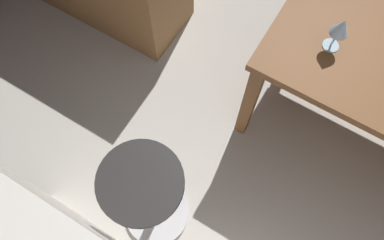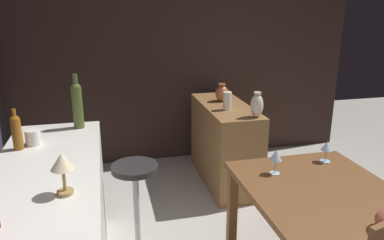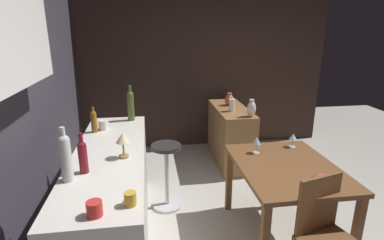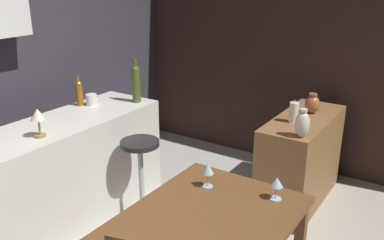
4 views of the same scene
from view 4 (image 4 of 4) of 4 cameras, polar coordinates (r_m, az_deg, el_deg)
name	(u,v)px [view 4 (image 4 of 4)]	position (r m, az deg, el deg)	size (l,w,h in m)	color
wall_side_right	(291,45)	(4.56, 13.31, 9.87)	(0.10, 4.40, 2.60)	#33231E
dining_table	(206,232)	(2.45, 1.90, -15.01)	(1.12, 0.87, 0.74)	brown
kitchen_counter	(50,180)	(3.58, -18.78, -7.79)	(2.10, 0.60, 0.90)	silver
sideboard_cabinet	(300,160)	(3.95, 14.52, -5.30)	(1.10, 0.44, 0.82)	olive
bar_stool	(141,179)	(3.57, -6.90, -7.94)	(0.34, 0.34, 0.73)	#262323
wine_glass_left	(277,183)	(2.56, 11.45, -8.40)	(0.08, 0.08, 0.14)	silver
wine_glass_right	(208,169)	(2.64, 2.18, -6.69)	(0.07, 0.07, 0.17)	silver
wine_bottle_amber	(79,92)	(3.84, -15.11, 3.69)	(0.06, 0.06, 0.26)	#8C5114
wine_bottle_olive	(136,82)	(3.83, -7.62, 5.15)	(0.08, 0.08, 0.40)	#475623
cup_white	(92,100)	(3.84, -13.50, 2.71)	(0.13, 0.10, 0.10)	white
counter_lamp	(38,117)	(3.17, -20.22, 0.40)	(0.11, 0.11, 0.21)	#A58447
pillar_candle_tall	(294,112)	(3.64, 13.68, 1.02)	(0.08, 0.08, 0.20)	white
vase_copper	(312,104)	(3.92, 16.05, 2.11)	(0.13, 0.13, 0.18)	#B26038
vase_ceramic_ivory	(302,124)	(3.32, 14.77, -0.52)	(0.11, 0.11, 0.23)	beige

